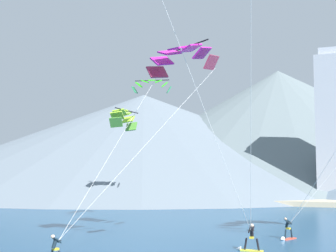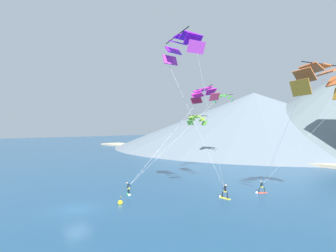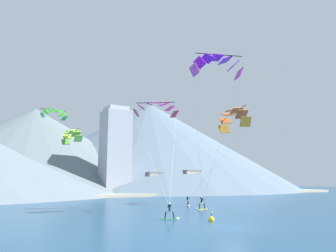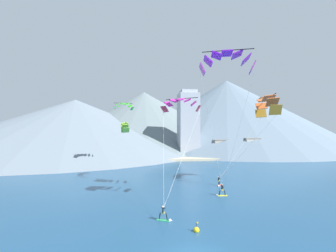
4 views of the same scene
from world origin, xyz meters
name	(u,v)px [view 4 (image 4 of 4)]	position (x,y,z in m)	size (l,w,h in m)	color
kitesurfer_near_lead	(221,192)	(7.98, 15.25, 0.55)	(1.76, 0.59, 1.81)	yellow
kitesurfer_near_trail	(219,183)	(9.81, 20.93, 0.46)	(1.18, 1.72, 1.67)	#E54C33
kitesurfer_mid_center	(165,216)	(-1.28, 7.41, 0.49)	(1.75, 1.10, 1.71)	#33B266
parafoil_kite_near_lead	(227,61)	(6.53, 9.42, 18.08)	(6.82, 7.47, 17.79)	#B837B6
parafoil_kite_near_trail	(266,104)	(17.72, 19.15, 14.12)	(9.71, 8.34, 14.20)	#A1711F
parafoil_kite_mid_center	(181,104)	(2.54, 17.91, 13.73)	(6.96, 12.45, 13.44)	#A72E4E
parafoil_kite_distant_high_outer	(124,105)	(-7.28, 36.59, 15.36)	(4.86, 2.71, 1.77)	#2E925A
parafoil_kite_distant_low_drift	(125,126)	(-6.55, 27.01, 10.39)	(1.86, 5.64, 1.97)	#539637
race_marker_buoy	(196,230)	(1.34, 4.48, 0.16)	(0.56, 0.56, 1.02)	yellow
shoreline_strip	(150,159)	(0.00, 56.23, 0.35)	(180.00, 10.00, 0.70)	#BCAD8E
shore_building_harbour_front	(250,147)	(35.77, 58.67, 3.45)	(5.31, 5.83, 6.88)	#B7AD9E
shore_building_promenade_mid	(39,149)	(-34.50, 59.05, 3.59)	(6.68, 6.92, 7.17)	#B7AD9E
shore_building_quay_east	(223,148)	(26.71, 61.17, 3.13)	(7.83, 5.23, 6.24)	#A89E8E
shore_building_quay_west	(117,153)	(-10.84, 60.70, 1.92)	(6.89, 4.76, 3.82)	#B7AD9E
highrise_tower	(188,124)	(14.17, 62.42, 11.74)	(7.00, 7.00, 23.90)	#999EA8
mountain_peak_west_ridge	(144,120)	(-0.13, 108.34, 15.32)	(108.40, 108.40, 30.63)	slate
mountain_peak_central_summit	(75,125)	(-33.48, 96.83, 12.15)	(123.55, 123.55, 24.30)	slate
mountain_peak_east_shoulder	(227,113)	(47.88, 108.28, 19.31)	(127.89, 127.89, 38.61)	slate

